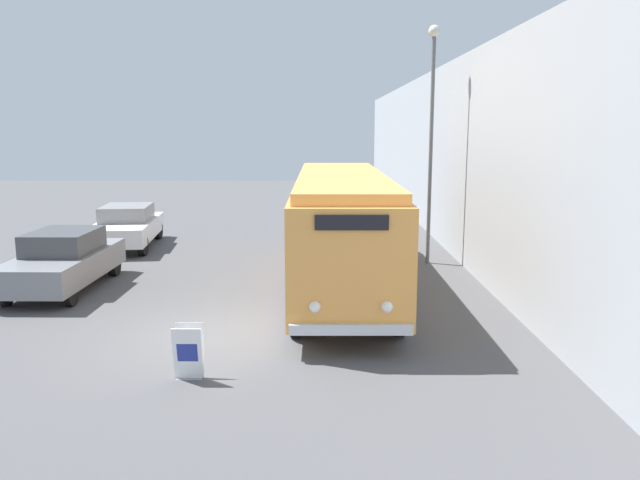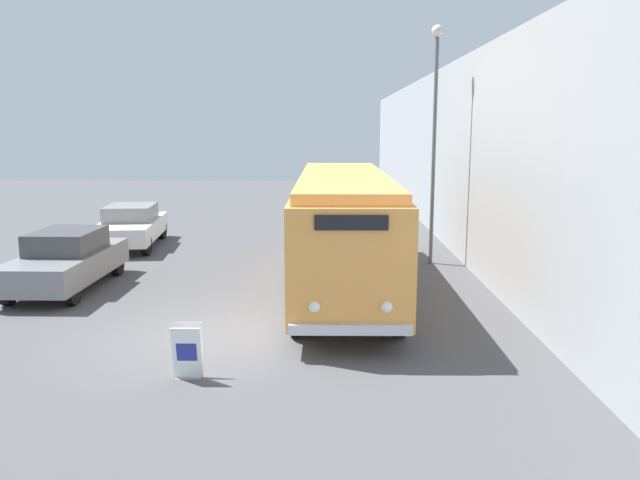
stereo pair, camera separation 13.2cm
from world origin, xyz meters
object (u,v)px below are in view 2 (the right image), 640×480
vintage_bus (343,223)px  parked_car_mid (131,226)px  sign_board (188,352)px  parked_car_near (67,260)px  streetlamp (435,115)px

vintage_bus → parked_car_mid: (-7.66, 5.82, -0.97)m
sign_board → parked_car_mid: 13.19m
vintage_bus → parked_car_mid: size_ratio=2.31×
parked_car_near → streetlamp: bearing=18.6°
parked_car_near → parked_car_mid: size_ratio=0.95×
parked_car_mid → streetlamp: bearing=-20.3°
streetlamp → parked_car_near: (-10.40, -3.36, -3.91)m
parked_car_mid → vintage_bus: bearing=-42.8°
sign_board → streetlamp: streetlamp is taller
sign_board → parked_car_mid: (-4.80, 12.28, 0.32)m
streetlamp → sign_board: bearing=-121.3°
vintage_bus → sign_board: 7.18m
parked_car_mid → sign_board: bearing=-74.2°
parked_car_near → parked_car_mid: 6.14m
sign_board → parked_car_mid: bearing=111.4°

